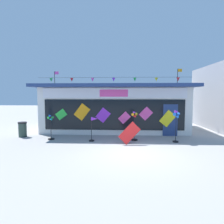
{
  "coord_description": "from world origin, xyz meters",
  "views": [
    {
      "loc": [
        -0.5,
        -8.25,
        2.55
      ],
      "look_at": [
        -1.04,
        3.07,
        1.57
      ],
      "focal_mm": 30.82,
      "sensor_mm": 36.0,
      "label": 1
    }
  ],
  "objects_px": {
    "kite_shop_building": "(115,107)",
    "display_kite_on_ground": "(130,133)",
    "wind_spinner_center_left": "(134,124)",
    "trash_bin": "(23,129)",
    "wind_spinner_left": "(94,124)",
    "wind_spinner_far_left": "(51,126)",
    "wind_spinner_center_right": "(176,120)"
  },
  "relations": [
    {
      "from": "kite_shop_building",
      "to": "display_kite_on_ground",
      "type": "bearing_deg",
      "value": -79.38
    },
    {
      "from": "kite_shop_building",
      "to": "wind_spinner_center_left",
      "type": "distance_m",
      "value": 4.2
    },
    {
      "from": "kite_shop_building",
      "to": "wind_spinner_center_left",
      "type": "bearing_deg",
      "value": -72.91
    },
    {
      "from": "trash_bin",
      "to": "wind_spinner_left",
      "type": "bearing_deg",
      "value": -11.59
    },
    {
      "from": "wind_spinner_far_left",
      "to": "kite_shop_building",
      "type": "bearing_deg",
      "value": 48.02
    },
    {
      "from": "kite_shop_building",
      "to": "wind_spinner_center_left",
      "type": "height_order",
      "value": "kite_shop_building"
    },
    {
      "from": "wind_spinner_far_left",
      "to": "trash_bin",
      "type": "relative_size",
      "value": 1.58
    },
    {
      "from": "wind_spinner_center_left",
      "to": "wind_spinner_center_right",
      "type": "distance_m",
      "value": 2.28
    },
    {
      "from": "wind_spinner_center_right",
      "to": "trash_bin",
      "type": "relative_size",
      "value": 1.91
    },
    {
      "from": "wind_spinner_far_left",
      "to": "display_kite_on_ground",
      "type": "xyz_separation_m",
      "value": [
        4.5,
        -0.86,
        -0.19
      ]
    },
    {
      "from": "wind_spinner_left",
      "to": "wind_spinner_center_left",
      "type": "relative_size",
      "value": 0.82
    },
    {
      "from": "kite_shop_building",
      "to": "wind_spinner_left",
      "type": "height_order",
      "value": "kite_shop_building"
    },
    {
      "from": "kite_shop_building",
      "to": "wind_spinner_far_left",
      "type": "xyz_separation_m",
      "value": [
        -3.59,
        -3.99,
        -0.87
      ]
    },
    {
      "from": "wind_spinner_center_left",
      "to": "wind_spinner_center_right",
      "type": "relative_size",
      "value": 0.95
    },
    {
      "from": "trash_bin",
      "to": "display_kite_on_ground",
      "type": "height_order",
      "value": "display_kite_on_ground"
    },
    {
      "from": "kite_shop_building",
      "to": "display_kite_on_ground",
      "type": "height_order",
      "value": "kite_shop_building"
    },
    {
      "from": "kite_shop_building",
      "to": "trash_bin",
      "type": "xyz_separation_m",
      "value": [
        -5.61,
        -3.33,
        -1.19
      ]
    },
    {
      "from": "wind_spinner_center_right",
      "to": "trash_bin",
      "type": "bearing_deg",
      "value": 173.95
    },
    {
      "from": "display_kite_on_ground",
      "to": "trash_bin",
      "type": "bearing_deg",
      "value": 166.9
    },
    {
      "from": "wind_spinner_left",
      "to": "wind_spinner_center_left",
      "type": "bearing_deg",
      "value": 7.75
    },
    {
      "from": "wind_spinner_center_right",
      "to": "trash_bin",
      "type": "xyz_separation_m",
      "value": [
        -9.06,
        0.96,
        -0.78
      ]
    },
    {
      "from": "kite_shop_building",
      "to": "wind_spinner_center_right",
      "type": "bearing_deg",
      "value": -51.16
    },
    {
      "from": "wind_spinner_center_right",
      "to": "display_kite_on_ground",
      "type": "relative_size",
      "value": 1.6
    },
    {
      "from": "wind_spinner_left",
      "to": "display_kite_on_ground",
      "type": "height_order",
      "value": "wind_spinner_left"
    },
    {
      "from": "kite_shop_building",
      "to": "trash_bin",
      "type": "bearing_deg",
      "value": -149.3
    },
    {
      "from": "wind_spinner_center_left",
      "to": "trash_bin",
      "type": "xyz_separation_m",
      "value": [
        -6.82,
        0.63,
        -0.47
      ]
    },
    {
      "from": "wind_spinner_left",
      "to": "trash_bin",
      "type": "distance_m",
      "value": 4.67
    },
    {
      "from": "kite_shop_building",
      "to": "wind_spinner_center_right",
      "type": "xyz_separation_m",
      "value": [
        3.45,
        -4.29,
        -0.4
      ]
    },
    {
      "from": "kite_shop_building",
      "to": "wind_spinner_left",
      "type": "distance_m",
      "value": 4.45
    },
    {
      "from": "wind_spinner_left",
      "to": "wind_spinner_center_left",
      "type": "height_order",
      "value": "wind_spinner_center_left"
    },
    {
      "from": "wind_spinner_center_right",
      "to": "wind_spinner_left",
      "type": "bearing_deg",
      "value": 179.68
    },
    {
      "from": "wind_spinner_center_left",
      "to": "display_kite_on_ground",
      "type": "bearing_deg",
      "value": -109.05
    }
  ]
}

